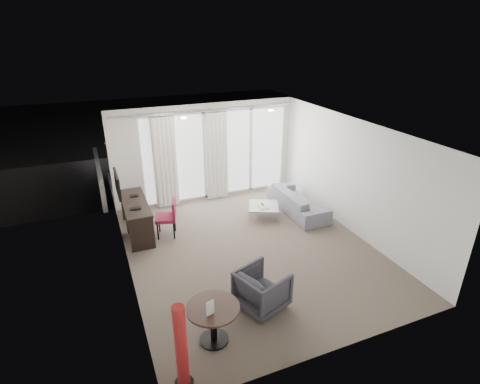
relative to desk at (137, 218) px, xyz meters
name	(u,v)px	position (x,y,z in m)	size (l,w,h in m)	color
floor	(251,249)	(2.13, -1.63, -0.40)	(5.00, 6.00, 0.00)	brown
ceiling	(252,131)	(2.13, -1.63, 2.20)	(5.00, 6.00, 0.00)	white
wall_left	(123,216)	(-0.37, -1.63, 0.90)	(0.00, 6.00, 2.60)	silver
wall_right	(353,177)	(4.63, -1.63, 0.90)	(0.00, 6.00, 2.60)	silver
wall_front	(343,279)	(2.13, -4.63, 0.90)	(5.00, 0.00, 2.60)	silver
window_panel	(217,154)	(2.43, 1.35, 0.80)	(4.00, 0.02, 2.38)	white
window_frame	(217,155)	(2.43, 1.34, 0.80)	(4.10, 0.06, 2.44)	white
curtain_left	(165,163)	(0.98, 1.19, 0.80)	(0.60, 0.20, 2.38)	silver
curtain_right	(217,156)	(2.38, 1.19, 0.80)	(0.60, 0.20, 2.38)	silver
curtain_track	(207,111)	(2.13, 1.19, 2.05)	(4.80, 0.04, 0.04)	#B2B2B7
downlight_a	(184,118)	(1.23, -0.03, 2.19)	(0.12, 0.12, 0.02)	#FFE0B2
downlight_b	(271,110)	(3.33, -0.03, 2.19)	(0.12, 0.12, 0.02)	#FFE0B2
desk	(137,218)	(0.00, 0.00, 0.00)	(0.53, 1.69, 0.79)	black
tv	(117,184)	(-0.33, -0.18, 0.95)	(0.05, 0.80, 0.50)	black
desk_chair	(166,218)	(0.59, -0.36, 0.04)	(0.48, 0.45, 0.87)	maroon
round_table	(213,324)	(0.57, -3.76, -0.08)	(0.80, 0.80, 0.64)	#36231B
menu_card	(210,310)	(0.49, -3.89, 0.32)	(0.13, 0.02, 0.23)	white
red_lamp	(181,347)	(-0.04, -4.33, 0.25)	(0.26, 0.26, 1.30)	#A71F1F
tub_armchair	(262,289)	(1.58, -3.34, -0.05)	(0.74, 0.77, 0.70)	#33333B
coffee_table	(263,211)	(3.03, -0.40, -0.23)	(0.72, 0.72, 0.32)	gray
remote	(263,203)	(3.02, -0.35, -0.04)	(0.05, 0.16, 0.02)	black
magazine	(263,206)	(2.98, -0.47, -0.04)	(0.24, 0.31, 0.02)	gray
sofa	(298,201)	(3.98, -0.44, -0.11)	(1.98, 0.77, 0.58)	slate
terrace_slab	(202,178)	(2.43, 2.87, -0.46)	(5.60, 3.00, 0.12)	#4D4D50
rattan_chair_a	(212,164)	(2.76, 2.78, 0.03)	(0.58, 0.58, 0.85)	#46311F
rattan_chair_b	(256,156)	(4.39, 3.01, -0.01)	(0.53, 0.53, 0.78)	#46311F
rattan_table	(233,175)	(3.14, 2.00, -0.15)	(0.50, 0.50, 0.50)	#46311F
balustrade	(189,149)	(2.43, 4.32, 0.10)	(5.50, 0.06, 1.05)	#B2B2B7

